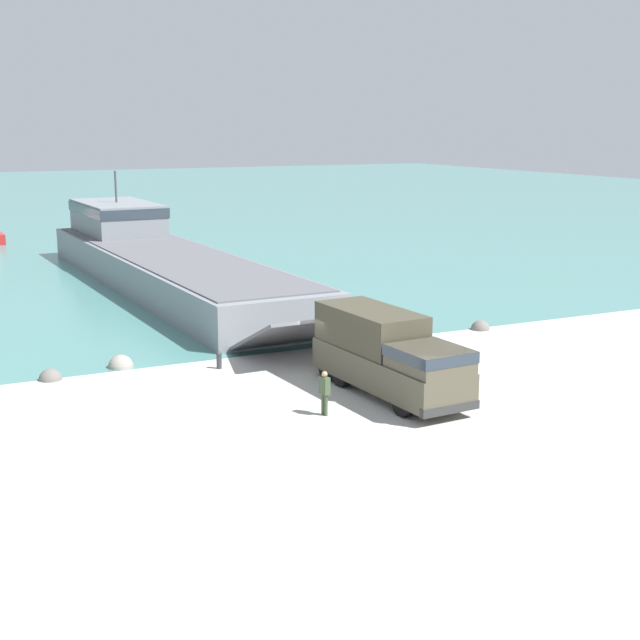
% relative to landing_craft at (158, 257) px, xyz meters
% --- Properties ---
extents(ground_plane, '(240.00, 240.00, 0.00)m').
position_rel_landing_craft_xyz_m(ground_plane, '(0.25, -25.49, -1.70)').
color(ground_plane, '#B7B5AD').
extents(water_surface, '(240.00, 180.00, 0.01)m').
position_rel_landing_craft_xyz_m(water_surface, '(0.25, 68.47, -1.70)').
color(water_surface, '#477F7A').
rests_on(water_surface, ground_plane).
extents(landing_craft, '(8.29, 41.30, 7.12)m').
position_rel_landing_craft_xyz_m(landing_craft, '(0.00, 0.00, 0.00)').
color(landing_craft, gray).
rests_on(landing_craft, ground_plane).
extents(military_truck, '(3.01, 8.31, 3.28)m').
position_rel_landing_craft_xyz_m(military_truck, '(0.97, -29.67, -0.03)').
color(military_truck, '#4C4738').
rests_on(military_truck, ground_plane).
extents(soldier_on_ramp, '(0.30, 0.47, 1.70)m').
position_rel_landing_craft_xyz_m(soldier_on_ramp, '(-2.49, -30.97, -0.72)').
color(soldier_on_ramp, '#3D4C33').
rests_on(soldier_on_ramp, ground_plane).
extents(mooring_bollard, '(0.27, 0.27, 0.79)m').
position_rel_landing_craft_xyz_m(mooring_bollard, '(-3.82, -23.09, -1.27)').
color(mooring_bollard, '#333338').
rests_on(mooring_bollard, ground_plane).
extents(shoreline_rock_a, '(1.14, 1.14, 1.14)m').
position_rel_landing_craft_xyz_m(shoreline_rock_a, '(-7.71, -20.94, -1.70)').
color(shoreline_rock_a, gray).
rests_on(shoreline_rock_a, ground_plane).
extents(shoreline_rock_b, '(0.97, 0.97, 0.97)m').
position_rel_landing_craft_xyz_m(shoreline_rock_b, '(-10.89, -21.63, -1.70)').
color(shoreline_rock_b, '#66605B').
rests_on(shoreline_rock_b, ground_plane).
extents(shoreline_rock_c, '(1.00, 1.00, 1.00)m').
position_rel_landing_craft_xyz_m(shoreline_rock_c, '(11.25, -21.81, -1.70)').
color(shoreline_rock_c, '#66605B').
rests_on(shoreline_rock_c, ground_plane).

